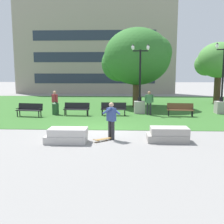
{
  "coord_description": "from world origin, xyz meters",
  "views": [
    {
      "loc": [
        1.43,
        -13.61,
        3.05
      ],
      "look_at": [
        0.9,
        -1.4,
        1.2
      ],
      "focal_mm": 42.0,
      "sensor_mm": 36.0,
      "label": 1
    }
  ],
  "objects_px": {
    "skateboard": "(104,139)",
    "person_bystander_far_lawn": "(149,102)",
    "lamp_post_center": "(221,100)",
    "park_bench_far_right": "(77,108)",
    "park_bench_near_left": "(30,109)",
    "park_bench_near_right": "(180,109)",
    "person_skateboarder": "(111,118)",
    "park_bench_far_left": "(114,108)",
    "trash_bin": "(55,108)",
    "lamp_post_right": "(140,99)",
    "concrete_block_center": "(67,136)",
    "concrete_block_left": "(168,135)",
    "person_bystander_near_lawn": "(55,101)"
  },
  "relations": [
    {
      "from": "skateboard",
      "to": "person_bystander_far_lawn",
      "type": "xyz_separation_m",
      "value": [
        2.72,
        7.3,
        0.9
      ]
    },
    {
      "from": "lamp_post_center",
      "to": "park_bench_far_right",
      "type": "bearing_deg",
      "value": -172.7
    },
    {
      "from": "park_bench_near_left",
      "to": "person_bystander_far_lawn",
      "type": "height_order",
      "value": "person_bystander_far_lawn"
    },
    {
      "from": "park_bench_near_right",
      "to": "person_skateboarder",
      "type": "bearing_deg",
      "value": -124.61
    },
    {
      "from": "park_bench_near_left",
      "to": "park_bench_far_left",
      "type": "xyz_separation_m",
      "value": [
        5.81,
        0.76,
        0.0
      ]
    },
    {
      "from": "park_bench_near_left",
      "to": "trash_bin",
      "type": "relative_size",
      "value": 1.94
    },
    {
      "from": "lamp_post_right",
      "to": "park_bench_near_right",
      "type": "bearing_deg",
      "value": -25.81
    },
    {
      "from": "person_bystander_far_lawn",
      "to": "trash_bin",
      "type": "bearing_deg",
      "value": -178.71
    },
    {
      "from": "park_bench_far_left",
      "to": "park_bench_far_right",
      "type": "distance_m",
      "value": 2.63
    },
    {
      "from": "concrete_block_center",
      "to": "park_bench_near_left",
      "type": "height_order",
      "value": "park_bench_near_left"
    },
    {
      "from": "concrete_block_left",
      "to": "person_bystander_far_lawn",
      "type": "distance_m",
      "value": 7.29
    },
    {
      "from": "concrete_block_left",
      "to": "park_bench_far_right",
      "type": "xyz_separation_m",
      "value": [
        -5.32,
        6.83,
        0.23
      ]
    },
    {
      "from": "concrete_block_left",
      "to": "person_skateboarder",
      "type": "relative_size",
      "value": 1.06
    },
    {
      "from": "lamp_post_center",
      "to": "trash_bin",
      "type": "distance_m",
      "value": 12.25
    },
    {
      "from": "trash_bin",
      "to": "person_bystander_near_lawn",
      "type": "height_order",
      "value": "person_bystander_near_lawn"
    },
    {
      "from": "concrete_block_left",
      "to": "lamp_post_right",
      "type": "bearing_deg",
      "value": 95.55
    },
    {
      "from": "person_skateboarder",
      "to": "park_bench_far_right",
      "type": "distance_m",
      "value": 7.16
    },
    {
      "from": "park_bench_near_left",
      "to": "lamp_post_right",
      "type": "bearing_deg",
      "value": 13.7
    },
    {
      "from": "concrete_block_center",
      "to": "trash_bin",
      "type": "relative_size",
      "value": 1.9
    },
    {
      "from": "concrete_block_left",
      "to": "park_bench_far_right",
      "type": "height_order",
      "value": "park_bench_far_right"
    },
    {
      "from": "park_bench_near_left",
      "to": "park_bench_near_right",
      "type": "height_order",
      "value": "same"
    },
    {
      "from": "person_bystander_near_lawn",
      "to": "person_bystander_far_lawn",
      "type": "height_order",
      "value": "same"
    },
    {
      "from": "person_skateboarder",
      "to": "skateboard",
      "type": "height_order",
      "value": "person_skateboarder"
    },
    {
      "from": "person_skateboarder",
      "to": "trash_bin",
      "type": "distance_m",
      "value": 8.15
    },
    {
      "from": "park_bench_far_right",
      "to": "lamp_post_center",
      "type": "distance_m",
      "value": 10.69
    },
    {
      "from": "concrete_block_center",
      "to": "person_bystander_far_lawn",
      "type": "distance_m",
      "value": 8.8
    },
    {
      "from": "trash_bin",
      "to": "lamp_post_right",
      "type": "bearing_deg",
      "value": 9.41
    },
    {
      "from": "skateboard",
      "to": "park_bench_far_right",
      "type": "distance_m",
      "value": 7.3
    },
    {
      "from": "concrete_block_left",
      "to": "skateboard",
      "type": "distance_m",
      "value": 2.9
    },
    {
      "from": "concrete_block_left",
      "to": "person_bystander_far_lawn",
      "type": "height_order",
      "value": "person_bystander_far_lawn"
    },
    {
      "from": "park_bench_far_left",
      "to": "person_bystander_far_lawn",
      "type": "relative_size",
      "value": 1.06
    },
    {
      "from": "lamp_post_center",
      "to": "trash_bin",
      "type": "bearing_deg",
      "value": -174.94
    },
    {
      "from": "park_bench_near_left",
      "to": "trash_bin",
      "type": "xyz_separation_m",
      "value": [
        1.58,
        0.86,
        -0.04
      ]
    },
    {
      "from": "park_bench_near_right",
      "to": "lamp_post_right",
      "type": "distance_m",
      "value": 3.1
    },
    {
      "from": "concrete_block_left",
      "to": "person_skateboarder",
      "type": "distance_m",
      "value": 2.65
    },
    {
      "from": "park_bench_far_left",
      "to": "person_bystander_near_lawn",
      "type": "bearing_deg",
      "value": 176.41
    },
    {
      "from": "lamp_post_right",
      "to": "concrete_block_center",
      "type": "bearing_deg",
      "value": -113.43
    },
    {
      "from": "person_bystander_near_lawn",
      "to": "person_bystander_far_lawn",
      "type": "bearing_deg",
      "value": -0.09
    },
    {
      "from": "skateboard",
      "to": "concrete_block_left",
      "type": "bearing_deg",
      "value": 0.84
    },
    {
      "from": "trash_bin",
      "to": "person_bystander_near_lawn",
      "type": "bearing_deg",
      "value": 114.12
    },
    {
      "from": "park_bench_near_right",
      "to": "park_bench_far_left",
      "type": "distance_m",
      "value": 4.67
    },
    {
      "from": "person_skateboarder",
      "to": "person_bystander_near_lawn",
      "type": "relative_size",
      "value": 1.0
    },
    {
      "from": "lamp_post_right",
      "to": "person_bystander_near_lawn",
      "type": "bearing_deg",
      "value": -172.17
    },
    {
      "from": "concrete_block_left",
      "to": "lamp_post_center",
      "type": "height_order",
      "value": "lamp_post_center"
    },
    {
      "from": "park_bench_far_left",
      "to": "person_bystander_near_lawn",
      "type": "distance_m",
      "value": 4.33
    },
    {
      "from": "person_skateboarder",
      "to": "park_bench_near_right",
      "type": "bearing_deg",
      "value": 55.39
    },
    {
      "from": "park_bench_near_right",
      "to": "lamp_post_right",
      "type": "relative_size",
      "value": 0.36
    },
    {
      "from": "concrete_block_left",
      "to": "person_bystander_near_lawn",
      "type": "xyz_separation_m",
      "value": [
        -7.0,
        7.27,
        0.68
      ]
    },
    {
      "from": "person_skateboarder",
      "to": "park_bench_far_left",
      "type": "relative_size",
      "value": 0.95
    },
    {
      "from": "park_bench_near_right",
      "to": "park_bench_near_left",
      "type": "bearing_deg",
      "value": -177.0
    }
  ]
}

